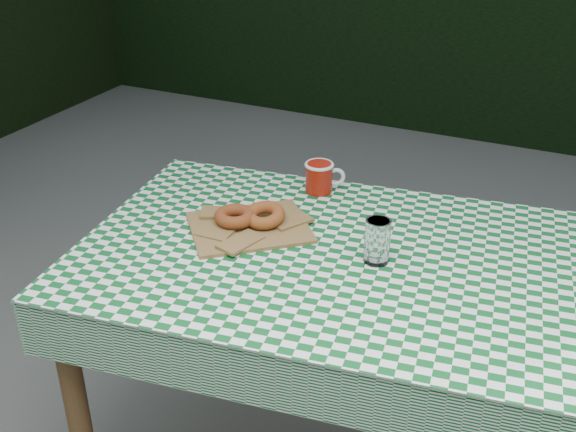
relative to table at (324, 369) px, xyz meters
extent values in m
cube|color=brown|center=(0.00, 0.00, 0.00)|extent=(1.35, 0.99, 0.75)
cube|color=#0D5421|center=(0.00, 0.00, 0.38)|extent=(1.38, 1.02, 0.01)
cube|color=olive|center=(-0.24, 0.02, 0.39)|extent=(0.40, 0.39, 0.02)
torus|color=brown|center=(-0.28, 0.01, 0.42)|extent=(0.16, 0.16, 0.04)
torus|color=#924D1E|center=(-0.21, 0.05, 0.42)|extent=(0.13, 0.13, 0.04)
cylinder|color=white|center=(0.13, 0.01, 0.44)|extent=(0.07, 0.07, 0.12)
camera|label=1|loc=(0.56, -1.43, 1.30)|focal=43.52mm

